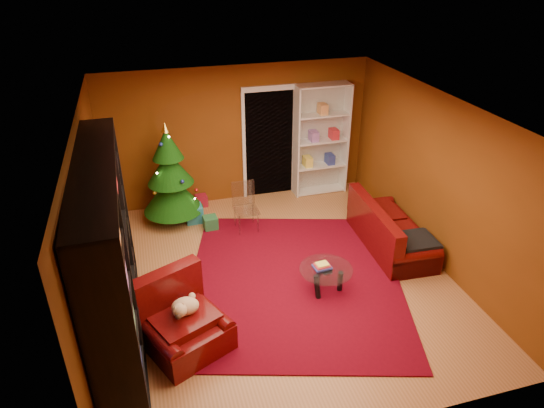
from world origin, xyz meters
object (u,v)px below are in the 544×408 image
object	(u,v)px
gift_box_red	(201,201)
armchair	(185,322)
rug	(295,280)
sofa	(392,226)
acrylic_chair	(246,210)
coffee_table	(325,279)
media_unit	(110,259)
gift_box_teal	(194,214)
white_bookshelf	(321,141)
dog	(185,306)
christmas_tree	(170,175)
gift_box_green	(210,223)

from	to	relation	value
gift_box_red	armchair	distance (m)	3.74
rug	sofa	xyz separation A→B (m)	(1.82, 0.47, 0.39)
acrylic_chair	coffee_table	bearing A→B (deg)	-71.73
media_unit	coffee_table	size ratio (longest dim) A/B	4.12
armchair	acrylic_chair	distance (m)	2.87
rug	gift_box_red	distance (m)	2.92
gift_box_teal	white_bookshelf	distance (m)	2.82
white_bookshelf	dog	world-z (taller)	white_bookshelf
coffee_table	sofa	bearing A→B (deg)	28.91
media_unit	armchair	world-z (taller)	media_unit
dog	sofa	xyz separation A→B (m)	(3.51, 1.32, -0.18)
coffee_table	dog	bearing A→B (deg)	-166.13
armchair	acrylic_chair	size ratio (longest dim) A/B	1.26
gift_box_teal	armchair	world-z (taller)	armchair
gift_box_red	white_bookshelf	distance (m)	2.59
christmas_tree	gift_box_teal	xyz separation A→B (m)	(0.34, -0.12, -0.76)
coffee_table	gift_box_teal	bearing A→B (deg)	121.59
coffee_table	acrylic_chair	distance (m)	2.10
rug	christmas_tree	bearing A→B (deg)	123.90
sofa	coffee_table	xyz separation A→B (m)	(-1.47, -0.81, -0.20)
christmas_tree	gift_box_red	bearing A→B (deg)	38.38
christmas_tree	white_bookshelf	distance (m)	2.99
armchair	rug	bearing A→B (deg)	2.88
armchair	christmas_tree	bearing A→B (deg)	62.00
media_unit	gift_box_red	bearing A→B (deg)	64.37
rug	coffee_table	bearing A→B (deg)	-44.23
rug	gift_box_red	world-z (taller)	gift_box_red
media_unit	acrylic_chair	world-z (taller)	media_unit
gift_box_red	white_bookshelf	xyz separation A→B (m)	(2.40, -0.02, 0.99)
gift_box_red	sofa	world-z (taller)	sofa
rug	acrylic_chair	bearing A→B (deg)	102.59
sofa	acrylic_chair	xyz separation A→B (m)	(-2.18, 1.15, -0.00)
sofa	acrylic_chair	size ratio (longest dim) A/B	2.34
sofa	acrylic_chair	bearing A→B (deg)	64.85
gift_box_red	sofa	bearing A→B (deg)	-38.91
gift_box_teal	dog	distance (m)	3.10
white_bookshelf	gift_box_red	bearing A→B (deg)	179.15
white_bookshelf	dog	size ratio (longest dim) A/B	5.62
gift_box_teal	acrylic_chair	size ratio (longest dim) A/B	0.38
gift_box_green	gift_box_red	distance (m)	0.91
dog	coffee_table	xyz separation A→B (m)	(2.04, 0.50, -0.38)
gift_box_red	coffee_table	distance (m)	3.37
rug	christmas_tree	size ratio (longest dim) A/B	1.94
rug	media_unit	bearing A→B (deg)	-167.87
rug	armchair	xyz separation A→B (m)	(-1.71, -0.91, 0.38)
white_bookshelf	dog	distance (m)	4.75
gift_box_red	christmas_tree	bearing A→B (deg)	-141.62
white_bookshelf	acrylic_chair	world-z (taller)	white_bookshelf
dog	acrylic_chair	size ratio (longest dim) A/B	0.51
media_unit	christmas_tree	bearing A→B (deg)	70.62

